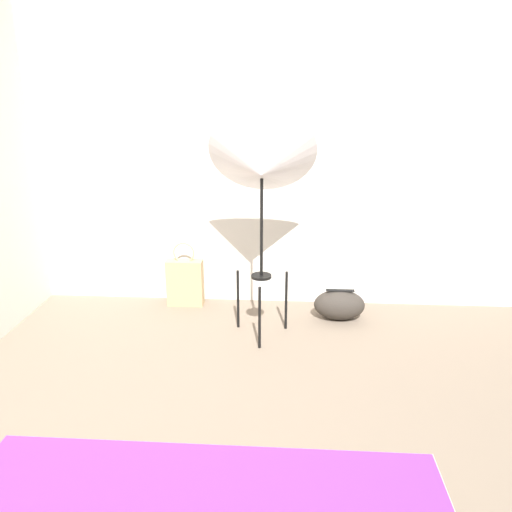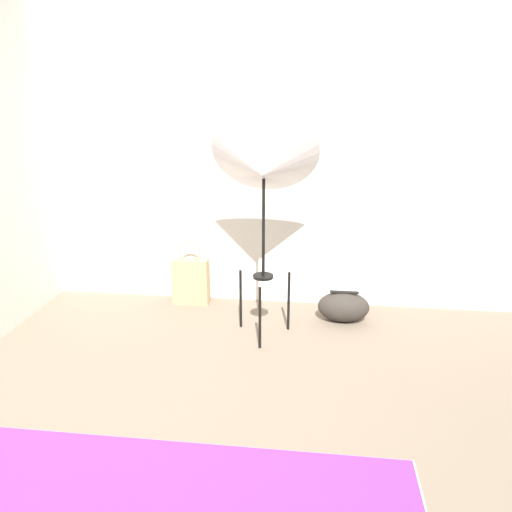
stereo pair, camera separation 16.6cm
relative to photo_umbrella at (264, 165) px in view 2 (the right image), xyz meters
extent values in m
cube|color=silver|center=(-0.34, 0.65, 0.04)|extent=(8.00, 0.05, 2.60)
cube|color=#702D8E|center=(-0.09, -1.99, -0.85)|extent=(1.65, 0.45, 0.04)
cylinder|color=black|center=(0.00, -0.21, -1.03)|extent=(0.02, 0.02, 0.46)
cylinder|color=black|center=(-0.18, 0.10, -1.03)|extent=(0.02, 0.02, 0.46)
cylinder|color=black|center=(0.18, 0.10, -1.03)|extent=(0.02, 0.02, 0.46)
cylinder|color=black|center=(0.00, 0.00, -0.80)|extent=(0.15, 0.15, 0.02)
cylinder|color=black|center=(0.00, 0.00, -0.39)|extent=(0.02, 0.02, 0.81)
cone|color=silver|center=(0.00, 0.00, 0.01)|extent=(0.74, 0.62, 0.73)
cube|color=tan|center=(-0.67, 0.50, -1.06)|extent=(0.30, 0.11, 0.39)
torus|color=tan|center=(-0.67, 0.50, -0.80)|extent=(0.18, 0.01, 0.18)
ellipsoid|color=#332D28|center=(0.60, 0.30, -1.14)|extent=(0.40, 0.24, 0.24)
cube|color=black|center=(0.60, 0.30, -1.01)|extent=(0.22, 0.04, 0.01)
camera|label=1|loc=(0.18, -3.34, 0.47)|focal=35.00mm
camera|label=2|loc=(0.35, -3.33, 0.47)|focal=35.00mm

